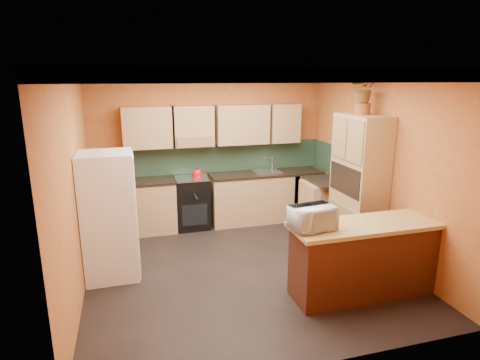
% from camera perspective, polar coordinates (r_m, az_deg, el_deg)
% --- Properties ---
extents(room_shell, '(4.24, 4.24, 2.72)m').
position_cam_1_polar(room_shell, '(5.50, -0.22, 8.84)').
color(room_shell, black).
rests_on(room_shell, ground).
extents(base_cabinets_back, '(3.65, 0.60, 0.88)m').
position_cam_1_polar(base_cabinets_back, '(7.33, -2.03, -2.93)').
color(base_cabinets_back, tan).
rests_on(base_cabinets_back, ground).
extents(countertop_back, '(3.65, 0.62, 0.04)m').
position_cam_1_polar(countertop_back, '(7.20, -2.06, 0.57)').
color(countertop_back, black).
rests_on(countertop_back, base_cabinets_back).
extents(stove, '(0.58, 0.58, 0.91)m').
position_cam_1_polar(stove, '(7.21, -6.87, -3.20)').
color(stove, black).
rests_on(stove, ground).
extents(kettle, '(0.21, 0.21, 0.18)m').
position_cam_1_polar(kettle, '(7.03, -6.13, 0.98)').
color(kettle, red).
rests_on(kettle, stove).
extents(sink, '(0.48, 0.40, 0.03)m').
position_cam_1_polar(sink, '(7.41, 3.76, 1.22)').
color(sink, silver).
rests_on(sink, countertop_back).
extents(base_cabinets_right, '(0.60, 0.80, 0.88)m').
position_cam_1_polar(base_cabinets_right, '(7.13, 12.18, -3.74)').
color(base_cabinets_right, tan).
rests_on(base_cabinets_right, ground).
extents(countertop_right, '(0.62, 0.80, 0.04)m').
position_cam_1_polar(countertop_right, '(7.01, 12.38, -0.16)').
color(countertop_right, black).
rests_on(countertop_right, base_cabinets_right).
extents(fridge, '(0.68, 0.66, 1.70)m').
position_cam_1_polar(fridge, '(5.57, -18.10, -4.89)').
color(fridge, white).
rests_on(fridge, ground).
extents(pantry, '(0.48, 0.90, 2.10)m').
position_cam_1_polar(pantry, '(6.28, 16.51, -0.69)').
color(pantry, tan).
rests_on(pantry, ground).
extents(fern_pot, '(0.22, 0.22, 0.16)m').
position_cam_1_polar(fern_pot, '(6.14, 17.02, 9.66)').
color(fern_pot, brown).
rests_on(fern_pot, pantry).
extents(fern, '(0.49, 0.46, 0.44)m').
position_cam_1_polar(fern, '(6.12, 17.22, 12.44)').
color(fern, tan).
rests_on(fern, fern_pot).
extents(breakfast_bar, '(1.80, 0.55, 0.88)m').
position_cam_1_polar(breakfast_bar, '(5.25, 17.31, -10.85)').
color(breakfast_bar, '#4E2212').
rests_on(breakfast_bar, ground).
extents(bar_top, '(1.90, 0.65, 0.05)m').
position_cam_1_polar(bar_top, '(5.07, 17.70, -6.09)').
color(bar_top, tan).
rests_on(bar_top, breakfast_bar).
extents(microwave, '(0.54, 0.40, 0.27)m').
position_cam_1_polar(microwave, '(4.67, 10.26, -5.31)').
color(microwave, white).
rests_on(microwave, bar_top).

